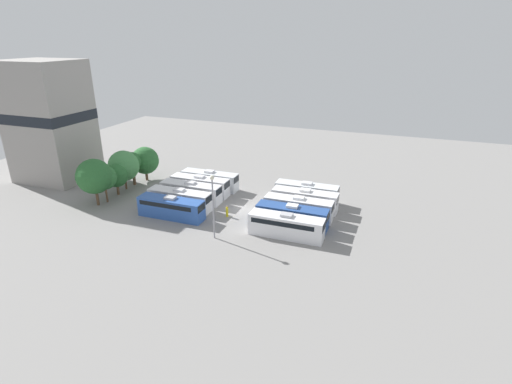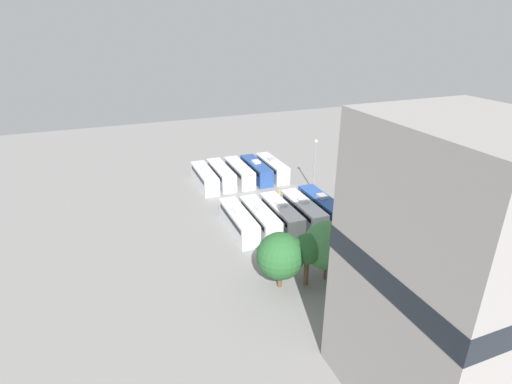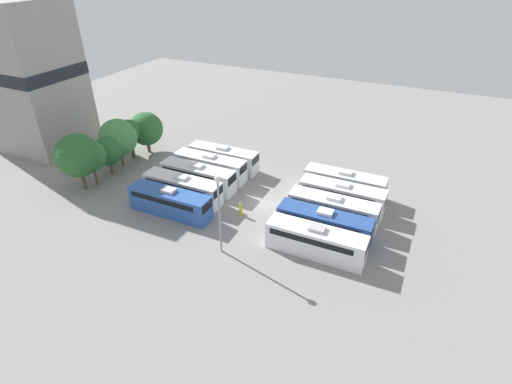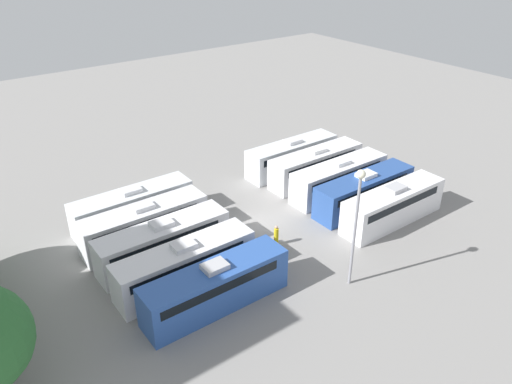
{
  "view_description": "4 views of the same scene",
  "coord_description": "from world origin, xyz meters",
  "px_view_note": "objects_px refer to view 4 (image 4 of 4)",
  "views": [
    {
      "loc": [
        -52.53,
        -21.85,
        25.37
      ],
      "look_at": [
        1.84,
        -1.64,
        2.4
      ],
      "focal_mm": 28.0,
      "sensor_mm": 36.0,
      "label": 1
    },
    {
      "loc": [
        21.5,
        53.85,
        26.46
      ],
      "look_at": [
        0.97,
        1.61,
        2.16
      ],
      "focal_mm": 28.0,
      "sensor_mm": 36.0,
      "label": 2
    },
    {
      "loc": [
        -37.7,
        -16.98,
        26.55
      ],
      "look_at": [
        -1.63,
        -0.13,
        2.53
      ],
      "focal_mm": 28.0,
      "sensor_mm": 36.0,
      "label": 3
    },
    {
      "loc": [
        -28.55,
        21.71,
        22.37
      ],
      "look_at": [
        1.67,
        -0.63,
        2.04
      ],
      "focal_mm": 35.0,
      "sensor_mm": 36.0,
      "label": 4
    }
  ],
  "objects_px": {
    "bus_4": "(292,155)",
    "bus_9": "(133,207)",
    "bus_2": "(339,177)",
    "bus_6": "(185,264)",
    "bus_8": "(144,223)",
    "light_pole": "(357,211)",
    "bus_5": "(215,286)",
    "bus_1": "(364,191)",
    "bus_3": "(316,164)",
    "bus_7": "(163,242)",
    "worker_person": "(276,236)",
    "bus_0": "(393,205)"
  },
  "relations": [
    {
      "from": "bus_4",
      "to": "bus_9",
      "type": "height_order",
      "value": "same"
    },
    {
      "from": "bus_2",
      "to": "bus_6",
      "type": "relative_size",
      "value": 1.0
    },
    {
      "from": "bus_2",
      "to": "bus_8",
      "type": "distance_m",
      "value": 18.3
    },
    {
      "from": "bus_6",
      "to": "bus_8",
      "type": "xyz_separation_m",
      "value": [
        6.53,
        -0.06,
        0.0
      ]
    },
    {
      "from": "light_pole",
      "to": "bus_5",
      "type": "bearing_deg",
      "value": 67.84
    },
    {
      "from": "bus_8",
      "to": "light_pole",
      "type": "bearing_deg",
      "value": -145.47
    },
    {
      "from": "bus_9",
      "to": "light_pole",
      "type": "height_order",
      "value": "light_pole"
    },
    {
      "from": "bus_6",
      "to": "light_pole",
      "type": "height_order",
      "value": "light_pole"
    },
    {
      "from": "bus_1",
      "to": "light_pole",
      "type": "bearing_deg",
      "value": 128.2
    },
    {
      "from": "bus_3",
      "to": "bus_7",
      "type": "distance_m",
      "value": 18.41
    },
    {
      "from": "bus_4",
      "to": "bus_2",
      "type": "bearing_deg",
      "value": -177.3
    },
    {
      "from": "bus_6",
      "to": "bus_9",
      "type": "relative_size",
      "value": 1.0
    },
    {
      "from": "bus_4",
      "to": "worker_person",
      "type": "distance_m",
      "value": 13.75
    },
    {
      "from": "worker_person",
      "to": "light_pole",
      "type": "relative_size",
      "value": 0.2
    },
    {
      "from": "bus_1",
      "to": "light_pole",
      "type": "relative_size",
      "value": 1.14
    },
    {
      "from": "bus_5",
      "to": "bus_8",
      "type": "xyz_separation_m",
      "value": [
        9.76,
        0.39,
        0.0
      ]
    },
    {
      "from": "bus_6",
      "to": "bus_7",
      "type": "height_order",
      "value": "same"
    },
    {
      "from": "bus_5",
      "to": "bus_7",
      "type": "height_order",
      "value": "same"
    },
    {
      "from": "bus_2",
      "to": "bus_9",
      "type": "xyz_separation_m",
      "value": [
        6.27,
        17.64,
        0.0
      ]
    },
    {
      "from": "light_pole",
      "to": "bus_3",
      "type": "bearing_deg",
      "value": -33.84
    },
    {
      "from": "bus_4",
      "to": "bus_0",
      "type": "bearing_deg",
      "value": -178.64
    },
    {
      "from": "bus_1",
      "to": "bus_8",
      "type": "xyz_separation_m",
      "value": [
        6.47,
        17.92,
        0.0
      ]
    },
    {
      "from": "bus_0",
      "to": "bus_5",
      "type": "height_order",
      "value": "same"
    },
    {
      "from": "bus_2",
      "to": "bus_7",
      "type": "height_order",
      "value": "same"
    },
    {
      "from": "bus_6",
      "to": "bus_4",
      "type": "bearing_deg",
      "value": -61.48
    },
    {
      "from": "bus_3",
      "to": "bus_4",
      "type": "distance_m",
      "value": 3.11
    },
    {
      "from": "bus_0",
      "to": "worker_person",
      "type": "xyz_separation_m",
      "value": [
        3.05,
        10.02,
        -0.83
      ]
    },
    {
      "from": "bus_6",
      "to": "bus_9",
      "type": "bearing_deg",
      "value": -2.52
    },
    {
      "from": "bus_4",
      "to": "light_pole",
      "type": "relative_size",
      "value": 1.14
    },
    {
      "from": "bus_3",
      "to": "bus_4",
      "type": "xyz_separation_m",
      "value": [
        3.08,
        0.45,
        0.0
      ]
    },
    {
      "from": "bus_7",
      "to": "bus_2",
      "type": "bearing_deg",
      "value": -90.41
    },
    {
      "from": "bus_7",
      "to": "bus_9",
      "type": "distance_m",
      "value": 6.16
    },
    {
      "from": "bus_0",
      "to": "bus_5",
      "type": "bearing_deg",
      "value": 90.45
    },
    {
      "from": "bus_0",
      "to": "bus_2",
      "type": "relative_size",
      "value": 1.0
    },
    {
      "from": "bus_2",
      "to": "worker_person",
      "type": "bearing_deg",
      "value": 108.23
    },
    {
      "from": "bus_8",
      "to": "bus_9",
      "type": "bearing_deg",
      "value": -6.89
    },
    {
      "from": "bus_1",
      "to": "bus_6",
      "type": "bearing_deg",
      "value": 90.21
    },
    {
      "from": "bus_5",
      "to": "bus_7",
      "type": "bearing_deg",
      "value": 3.21
    },
    {
      "from": "bus_5",
      "to": "bus_2",
      "type": "bearing_deg",
      "value": -69.79
    },
    {
      "from": "bus_3",
      "to": "bus_7",
      "type": "relative_size",
      "value": 1.0
    },
    {
      "from": "bus_1",
      "to": "light_pole",
      "type": "height_order",
      "value": "light_pole"
    },
    {
      "from": "bus_0",
      "to": "light_pole",
      "type": "height_order",
      "value": "light_pole"
    },
    {
      "from": "bus_0",
      "to": "bus_4",
      "type": "height_order",
      "value": "same"
    },
    {
      "from": "bus_4",
      "to": "worker_person",
      "type": "bearing_deg",
      "value": 134.94
    },
    {
      "from": "bus_4",
      "to": "bus_9",
      "type": "bearing_deg",
      "value": 90.39
    },
    {
      "from": "bus_2",
      "to": "bus_5",
      "type": "distance_m",
      "value": 18.77
    },
    {
      "from": "bus_3",
      "to": "bus_8",
      "type": "height_order",
      "value": "same"
    },
    {
      "from": "bus_7",
      "to": "bus_9",
      "type": "xyz_separation_m",
      "value": [
        6.15,
        -0.34,
        0.0
      ]
    },
    {
      "from": "bus_2",
      "to": "bus_8",
      "type": "bearing_deg",
      "value": 79.68
    },
    {
      "from": "bus_5",
      "to": "bus_9",
      "type": "xyz_separation_m",
      "value": [
        12.76,
        0.03,
        0.0
      ]
    }
  ]
}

